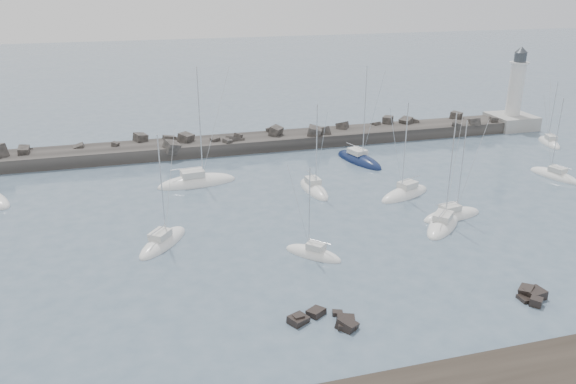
# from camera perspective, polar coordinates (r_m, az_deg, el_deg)

# --- Properties ---
(ground) EXTENTS (400.00, 400.00, 0.00)m
(ground) POSITION_cam_1_polar(r_m,az_deg,el_deg) (52.98, 4.32, -7.07)
(ground) COLOR #495E72
(ground) RESTS_ON ground
(rock_cluster_near) EXTENTS (5.29, 4.16, 1.55)m
(rock_cluster_near) POSITION_cam_1_polar(r_m,az_deg,el_deg) (44.46, 3.99, -13.06)
(rock_cluster_near) COLOR black
(rock_cluster_near) RESTS_ON ground
(rock_cluster_far) EXTENTS (2.36, 2.96, 1.39)m
(rock_cluster_far) POSITION_cam_1_polar(r_m,az_deg,el_deg) (51.32, 23.51, -9.67)
(rock_cluster_far) COLOR black
(rock_cluster_far) RESTS_ON ground
(breakwater) EXTENTS (115.00, 7.45, 5.12)m
(breakwater) POSITION_cam_1_polar(r_m,az_deg,el_deg) (85.84, -9.15, 4.18)
(breakwater) COLOR #2C2A27
(breakwater) RESTS_ON ground
(lighthouse) EXTENTS (7.00, 7.00, 14.60)m
(lighthouse) POSITION_cam_1_polar(r_m,az_deg,el_deg) (105.71, 21.85, 7.71)
(lighthouse) COLOR #979792
(lighthouse) RESTS_ON ground
(sailboat_3) EXTENTS (6.37, 7.50, 12.08)m
(sailboat_3) POSITION_cam_1_polar(r_m,az_deg,el_deg) (57.38, -12.59, -5.07)
(sailboat_3) COLOR white
(sailboat_3) RESTS_ON ground
(sailboat_4) EXTENTS (10.43, 4.22, 16.05)m
(sailboat_4) POSITION_cam_1_polar(r_m,az_deg,el_deg) (72.75, -9.24, 0.92)
(sailboat_4) COLOR white
(sailboat_4) RESTS_ON ground
(sailboat_5) EXTENTS (5.44, 5.55, 9.60)m
(sailboat_5) POSITION_cam_1_polar(r_m,az_deg,el_deg) (53.92, 2.58, -6.33)
(sailboat_5) COLOR white
(sailboat_5) RESTS_ON ground
(sailboat_6) EXTENTS (2.81, 7.60, 11.93)m
(sailboat_6) POSITION_cam_1_polar(r_m,az_deg,el_deg) (69.67, 2.64, 0.24)
(sailboat_6) COLOR white
(sailboat_6) RESTS_ON ground
(sailboat_7) EXTENTS (7.70, 7.72, 13.16)m
(sailboat_7) POSITION_cam_1_polar(r_m,az_deg,el_deg) (62.26, 15.47, -3.20)
(sailboat_7) COLOR white
(sailboat_7) RESTS_ON ground
(sailboat_8) EXTENTS (5.34, 9.85, 14.84)m
(sailboat_8) POSITION_cam_1_polar(r_m,az_deg,el_deg) (81.26, 7.21, 3.19)
(sailboat_8) COLOR #0F1B40
(sailboat_8) RESTS_ON ground
(sailboat_9) EXTENTS (8.15, 5.26, 12.57)m
(sailboat_9) POSITION_cam_1_polar(r_m,az_deg,el_deg) (69.48, 11.78, -0.26)
(sailboat_9) COLOR white
(sailboat_9) RESTS_ON ground
(sailboat_10) EXTENTS (4.02, 7.45, 11.34)m
(sailboat_10) POSITION_cam_1_polar(r_m,az_deg,el_deg) (82.32, 25.41, 1.48)
(sailboat_10) COLOR white
(sailboat_10) RESTS_ON ground
(sailboat_12) EXTENTS (3.74, 6.87, 10.63)m
(sailboat_12) POSITION_cam_1_polar(r_m,az_deg,el_deg) (98.22, 25.00, 4.51)
(sailboat_12) COLOR white
(sailboat_12) RESTS_ON ground
(sailboat_13) EXTENTS (7.68, 3.33, 11.83)m
(sailboat_13) POSITION_cam_1_polar(r_m,az_deg,el_deg) (64.68, 16.29, -2.35)
(sailboat_13) COLOR white
(sailboat_13) RESTS_ON ground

